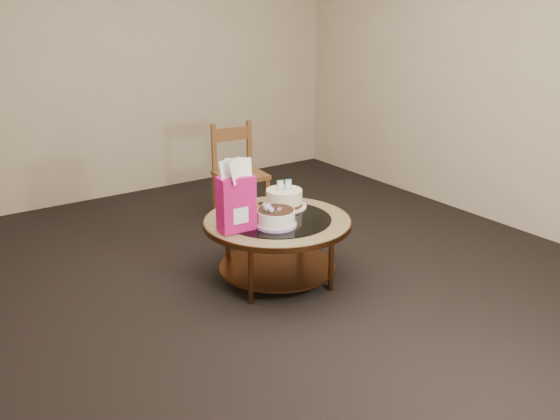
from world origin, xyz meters
TOP-DOWN VIEW (x-y plane):
  - ground at (0.00, 0.00)m, footprint 5.00×5.00m
  - room_walls at (0.00, 0.00)m, footprint 4.52×5.02m
  - coffee_table at (0.00, -0.00)m, footprint 1.02×1.02m
  - decorated_cake at (-0.09, -0.11)m, footprint 0.27×0.27m
  - cream_cake at (0.17, 0.17)m, footprint 0.32×0.32m
  - gift_bag at (-0.34, -0.02)m, footprint 0.24×0.18m
  - pillar_candle at (-0.03, 0.25)m, footprint 0.11×0.11m
  - dining_chair at (0.40, 1.18)m, footprint 0.43×0.43m

SIDE VIEW (x-z plane):
  - ground at x=0.00m, z-range 0.00..0.00m
  - coffee_table at x=0.00m, z-range 0.15..0.61m
  - dining_chair at x=0.40m, z-range 0.01..0.86m
  - pillar_candle at x=-0.03m, z-range 0.44..0.53m
  - decorated_cake at x=-0.09m, z-range 0.43..0.59m
  - cream_cake at x=0.17m, z-range 0.42..0.62m
  - gift_bag at x=-0.34m, z-range 0.46..0.92m
  - room_walls at x=0.00m, z-range 0.24..2.85m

